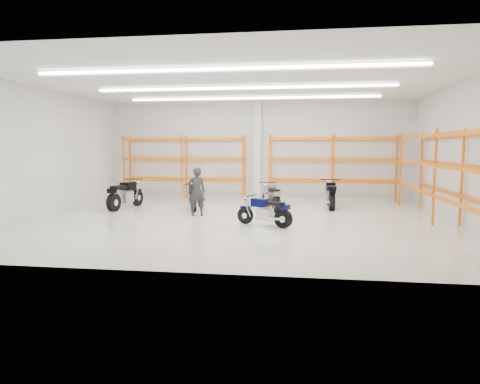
# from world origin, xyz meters

# --- Properties ---
(ground) EXTENTS (14.00, 14.00, 0.00)m
(ground) POSITION_xyz_m (0.00, 0.00, 0.00)
(ground) COLOR beige
(ground) RESTS_ON ground
(room_shell) EXTENTS (14.02, 12.02, 4.51)m
(room_shell) POSITION_xyz_m (0.00, 0.03, 3.28)
(room_shell) COLOR silver
(room_shell) RESTS_ON ground
(motorcycle_main) EXTENTS (1.79, 0.95, 0.93)m
(motorcycle_main) POSITION_xyz_m (0.94, -0.87, 0.44)
(motorcycle_main) COLOR black
(motorcycle_main) RESTS_ON ground
(motorcycle_back_a) EXTENTS (0.88, 2.35, 1.16)m
(motorcycle_back_a) POSITION_xyz_m (-4.90, 2.05, 0.54)
(motorcycle_back_a) COLOR black
(motorcycle_back_a) RESTS_ON ground
(motorcycle_back_b) EXTENTS (0.92, 2.02, 1.06)m
(motorcycle_back_b) POSITION_xyz_m (-2.16, 2.20, 0.51)
(motorcycle_back_b) COLOR black
(motorcycle_back_b) RESTS_ON ground
(motorcycle_back_c) EXTENTS (0.96, 2.06, 1.05)m
(motorcycle_back_c) POSITION_xyz_m (0.88, 2.49, 0.49)
(motorcycle_back_c) COLOR black
(motorcycle_back_c) RESTS_ON ground
(motorcycle_back_d) EXTENTS (0.76, 2.28, 1.12)m
(motorcycle_back_d) POSITION_xyz_m (3.18, 3.38, 0.53)
(motorcycle_back_d) COLOR black
(motorcycle_back_d) RESTS_ON ground
(standing_man) EXTENTS (0.74, 0.62, 1.73)m
(standing_man) POSITION_xyz_m (-1.67, 0.80, 0.86)
(standing_man) COLOR black
(standing_man) RESTS_ON ground
(structural_column) EXTENTS (0.32, 0.32, 4.50)m
(structural_column) POSITION_xyz_m (0.00, 5.82, 2.25)
(structural_column) COLOR white
(structural_column) RESTS_ON ground
(pallet_racking_back_left) EXTENTS (5.67, 0.87, 3.00)m
(pallet_racking_back_left) POSITION_xyz_m (-3.40, 5.48, 1.79)
(pallet_racking_back_left) COLOR #E96400
(pallet_racking_back_left) RESTS_ON ground
(pallet_racking_back_right) EXTENTS (5.67, 0.87, 3.00)m
(pallet_racking_back_right) POSITION_xyz_m (3.40, 5.48, 1.79)
(pallet_racking_back_right) COLOR #E96400
(pallet_racking_back_right) RESTS_ON ground
(pallet_racking_side) EXTENTS (0.87, 9.07, 3.00)m
(pallet_racking_side) POSITION_xyz_m (6.48, 0.00, 1.81)
(pallet_racking_side) COLOR #E96400
(pallet_racking_side) RESTS_ON ground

